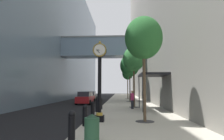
{
  "coord_description": "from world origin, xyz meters",
  "views": [
    {
      "loc": [
        2.11,
        -3.98,
        2.06
      ],
      "look_at": [
        0.94,
        22.31,
        4.64
      ],
      "focal_mm": 30.8,
      "sensor_mm": 36.0,
      "label": 1
    }
  ],
  "objects_px": {
    "street_tree_far": "(128,74)",
    "trash_bin": "(92,129)",
    "bollard_fourth": "(98,106)",
    "street_tree_near": "(144,38)",
    "bollard_fifth": "(101,103)",
    "street_tree_mid_near": "(134,59)",
    "bollard_second": "(85,115)",
    "pedestrian_walking": "(132,99)",
    "bollard_third": "(93,109)",
    "street_clock": "(100,76)",
    "bollard_nearest": "(72,124)",
    "car_grey_near": "(90,96)",
    "car_red_mid": "(86,98)",
    "street_tree_mid_far": "(130,66)"
  },
  "relations": [
    {
      "from": "street_tree_near",
      "to": "car_grey_near",
      "type": "xyz_separation_m",
      "value": [
        -6.81,
        22.52,
        -4.33
      ]
    },
    {
      "from": "trash_bin",
      "to": "bollard_second",
      "type": "bearing_deg",
      "value": 104.41
    },
    {
      "from": "street_tree_far",
      "to": "street_tree_mid_near",
      "type": "bearing_deg",
      "value": -90.0
    },
    {
      "from": "bollard_fifth",
      "to": "car_grey_near",
      "type": "xyz_separation_m",
      "value": [
        -3.53,
        15.77,
        0.08
      ]
    },
    {
      "from": "bollard_second",
      "to": "bollard_third",
      "type": "relative_size",
      "value": 1.0
    },
    {
      "from": "street_clock",
      "to": "street_tree_mid_near",
      "type": "height_order",
      "value": "street_tree_mid_near"
    },
    {
      "from": "bollard_second",
      "to": "bollard_third",
      "type": "height_order",
      "value": "same"
    },
    {
      "from": "street_tree_far",
      "to": "car_grey_near",
      "type": "height_order",
      "value": "street_tree_far"
    },
    {
      "from": "street_clock",
      "to": "pedestrian_walking",
      "type": "distance_m",
      "value": 7.84
    },
    {
      "from": "bollard_fifth",
      "to": "street_tree_mid_near",
      "type": "xyz_separation_m",
      "value": [
        3.28,
        2.08,
        4.47
      ]
    },
    {
      "from": "bollard_nearest",
      "to": "pedestrian_walking",
      "type": "height_order",
      "value": "pedestrian_walking"
    },
    {
      "from": "trash_bin",
      "to": "bollard_nearest",
      "type": "bearing_deg",
      "value": 145.01
    },
    {
      "from": "street_tree_far",
      "to": "bollard_nearest",
      "type": "bearing_deg",
      "value": -96.1
    },
    {
      "from": "street_tree_near",
      "to": "street_tree_far",
      "type": "xyz_separation_m",
      "value": [
        0.0,
        26.47,
        -0.07
      ]
    },
    {
      "from": "bollard_second",
      "to": "bollard_fifth",
      "type": "bearing_deg",
      "value": 90.0
    },
    {
      "from": "street_clock",
      "to": "bollard_second",
      "type": "height_order",
      "value": "street_clock"
    },
    {
      "from": "bollard_nearest",
      "to": "car_red_mid",
      "type": "height_order",
      "value": "car_red_mid"
    },
    {
      "from": "bollard_fourth",
      "to": "street_tree_near",
      "type": "xyz_separation_m",
      "value": [
        3.28,
        -4.0,
        4.41
      ]
    },
    {
      "from": "bollard_third",
      "to": "street_tree_mid_near",
      "type": "height_order",
      "value": "street_tree_mid_near"
    },
    {
      "from": "bollard_fifth",
      "to": "street_tree_near",
      "type": "distance_m",
      "value": 8.7
    },
    {
      "from": "bollard_fourth",
      "to": "bollard_fifth",
      "type": "relative_size",
      "value": 1.0
    },
    {
      "from": "bollard_fifth",
      "to": "bollard_second",
      "type": "bearing_deg",
      "value": -90.0
    },
    {
      "from": "street_clock",
      "to": "bollard_third",
      "type": "xyz_separation_m",
      "value": [
        -0.6,
        1.36,
        -2.08
      ]
    },
    {
      "from": "bollard_third",
      "to": "trash_bin",
      "type": "relative_size",
      "value": 1.05
    },
    {
      "from": "pedestrian_walking",
      "to": "street_tree_near",
      "type": "bearing_deg",
      "value": -87.69
    },
    {
      "from": "bollard_nearest",
      "to": "street_tree_mid_near",
      "type": "bearing_deg",
      "value": 75.89
    },
    {
      "from": "street_tree_far",
      "to": "trash_bin",
      "type": "relative_size",
      "value": 5.9
    },
    {
      "from": "car_red_mid",
      "to": "car_grey_near",
      "type": "bearing_deg",
      "value": 94.52
    },
    {
      "from": "bollard_third",
      "to": "street_tree_mid_near",
      "type": "relative_size",
      "value": 0.17
    },
    {
      "from": "bollard_fourth",
      "to": "street_tree_near",
      "type": "relative_size",
      "value": 0.17
    },
    {
      "from": "street_tree_near",
      "to": "bollard_nearest",
      "type": "bearing_deg",
      "value": -127.9
    },
    {
      "from": "bollard_second",
      "to": "trash_bin",
      "type": "bearing_deg",
      "value": -75.59
    },
    {
      "from": "bollard_fourth",
      "to": "trash_bin",
      "type": "height_order",
      "value": "bollard_fourth"
    },
    {
      "from": "bollard_second",
      "to": "pedestrian_walking",
      "type": "xyz_separation_m",
      "value": [
        2.99,
        8.64,
        0.35
      ]
    },
    {
      "from": "street_tree_mid_far",
      "to": "car_red_mid",
      "type": "bearing_deg",
      "value": -154.01
    },
    {
      "from": "bollard_second",
      "to": "pedestrian_walking",
      "type": "relative_size",
      "value": 0.63
    },
    {
      "from": "street_tree_far",
      "to": "car_grey_near",
      "type": "xyz_separation_m",
      "value": [
        -6.81,
        -3.95,
        -4.26
      ]
    },
    {
      "from": "street_tree_near",
      "to": "car_red_mid",
      "type": "height_order",
      "value": "street_tree_near"
    },
    {
      "from": "bollard_second",
      "to": "street_tree_mid_far",
      "type": "distance_m",
      "value": 20.0
    },
    {
      "from": "street_clock",
      "to": "bollard_fourth",
      "type": "distance_m",
      "value": 4.63
    },
    {
      "from": "bollard_second",
      "to": "bollard_fourth",
      "type": "relative_size",
      "value": 1.0
    },
    {
      "from": "street_clock",
      "to": "street_tree_mid_near",
      "type": "bearing_deg",
      "value": 73.28
    },
    {
      "from": "bollard_second",
      "to": "street_tree_far",
      "type": "distance_m",
      "value": 28.46
    },
    {
      "from": "bollard_nearest",
      "to": "bollard_second",
      "type": "height_order",
      "value": "same"
    },
    {
      "from": "trash_bin",
      "to": "bollard_fifth",
      "type": "bearing_deg",
      "value": 94.25
    },
    {
      "from": "bollard_third",
      "to": "bollard_fifth",
      "type": "xyz_separation_m",
      "value": [
        0.0,
        5.48,
        0.0
      ]
    },
    {
      "from": "bollard_second",
      "to": "trash_bin",
      "type": "xyz_separation_m",
      "value": [
        0.86,
        -3.34,
        -0.04
      ]
    },
    {
      "from": "street_clock",
      "to": "car_red_mid",
      "type": "bearing_deg",
      "value": 103.39
    },
    {
      "from": "street_tree_near",
      "to": "street_tree_far",
      "type": "bearing_deg",
      "value": 90.0
    },
    {
      "from": "pedestrian_walking",
      "to": "car_red_mid",
      "type": "bearing_deg",
      "value": 128.32
    }
  ]
}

